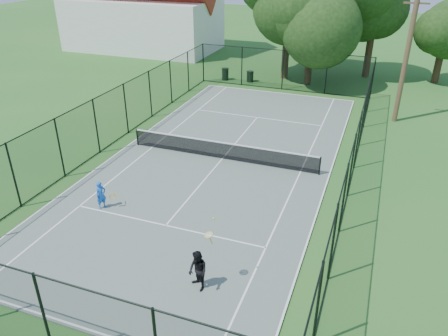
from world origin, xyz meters
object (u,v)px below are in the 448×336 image
(player_blue, at_px, (101,195))
(trash_bin_right, at_px, (250,76))
(tennis_net, at_px, (222,150))
(utility_pole, at_px, (406,59))
(trash_bin_left, at_px, (225,74))
(player_black, at_px, (198,271))

(player_blue, bearing_deg, trash_bin_right, 89.42)
(tennis_net, xyz_separation_m, utility_pole, (8.27, 9.00, 3.35))
(tennis_net, height_order, trash_bin_left, tennis_net)
(tennis_net, xyz_separation_m, player_blue, (-3.11, -6.14, 0.09))
(trash_bin_left, xyz_separation_m, player_black, (7.59, -23.13, 0.30))
(trash_bin_right, relative_size, player_blue, 0.70)
(trash_bin_left, height_order, trash_bin_right, trash_bin_left)
(tennis_net, bearing_deg, player_black, -74.11)
(player_blue, xyz_separation_m, player_black, (5.73, -3.06, 0.11))
(trash_bin_right, relative_size, player_black, 0.34)
(tennis_net, relative_size, player_black, 4.01)
(tennis_net, bearing_deg, trash_bin_left, 109.62)
(trash_bin_right, bearing_deg, tennis_net, -78.38)
(utility_pole, bearing_deg, player_blue, -126.94)
(trash_bin_right, bearing_deg, player_blue, -90.58)
(tennis_net, xyz_separation_m, player_black, (2.62, -9.19, 0.20))
(tennis_net, distance_m, utility_pole, 12.67)
(player_black, bearing_deg, trash_bin_left, 108.15)
(trash_bin_left, bearing_deg, player_black, -71.85)
(player_blue, height_order, player_black, player_black)
(trash_bin_right, distance_m, player_black, 23.98)
(player_blue, bearing_deg, trash_bin_left, 95.28)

